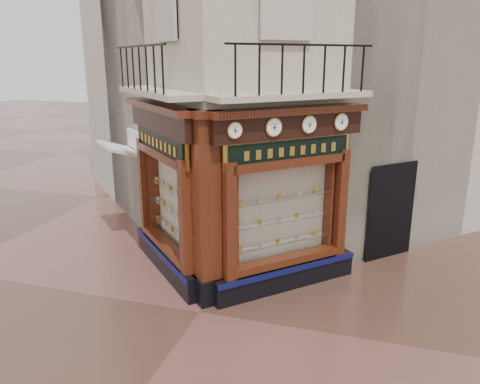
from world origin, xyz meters
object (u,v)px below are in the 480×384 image
at_px(clock_b, 274,127).
at_px(signboard_left, 160,143).
at_px(clock_d, 341,122).
at_px(signboard_right, 290,151).
at_px(clock_a, 235,130).
at_px(awning, 127,235).
at_px(corner_pilaster, 207,213).
at_px(clock_c, 309,125).

distance_m(clock_b, signboard_left, 2.74).
xyz_separation_m(clock_d, signboard_right, (-0.92, -0.76, -0.52)).
bearing_deg(clock_d, clock_a, -180.00).
height_order(clock_a, clock_d, clock_d).
xyz_separation_m(clock_a, signboard_right, (0.87, 1.02, -0.52)).
bearing_deg(signboard_right, clock_a, -175.27).
distance_m(clock_d, awning, 7.06).
xyz_separation_m(clock_a, clock_d, (1.78, 1.78, 0.00)).
distance_m(corner_pilaster, signboard_right, 2.12).
bearing_deg(clock_d, signboard_right, 174.68).
bearing_deg(clock_c, corner_pilaster, 168.55).
distance_m(clock_c, signboard_left, 3.30).
distance_m(corner_pilaster, clock_a, 1.78).
relative_size(corner_pilaster, signboard_right, 1.81).
height_order(corner_pilaster, signboard_right, corner_pilaster).
relative_size(clock_c, clock_d, 0.99).
distance_m(clock_c, clock_d, 0.83).
relative_size(clock_a, signboard_left, 0.14).
height_order(clock_b, awning, clock_b).
bearing_deg(awning, signboard_left, -176.28).
distance_m(clock_a, signboard_right, 1.44).
distance_m(clock_d, signboard_left, 3.95).
height_order(clock_b, signboard_left, clock_b).
height_order(clock_d, signboard_right, clock_d).
relative_size(signboard_left, signboard_right, 1.04).
distance_m(clock_a, awning, 6.24).
bearing_deg(clock_c, signboard_left, 138.07).
relative_size(corner_pilaster, clock_c, 10.83).
bearing_deg(clock_b, clock_d, 0.00).
relative_size(clock_b, awning, 0.23).
xyz_separation_m(clock_b, clock_d, (1.18, 1.18, 0.00)).
bearing_deg(awning, signboard_right, -155.27).
bearing_deg(clock_a, awning, 100.37).
bearing_deg(signboard_right, corner_pilaster, 169.75).
relative_size(corner_pilaster, awning, 2.45).
height_order(clock_c, clock_d, clock_d).
bearing_deg(signboard_right, awning, 114.73).
relative_size(clock_a, clock_d, 0.86).
xyz_separation_m(clock_c, awning, (-5.38, 1.69, -3.62)).
relative_size(clock_c, signboard_right, 0.17).
bearing_deg(clock_a, corner_pilaster, 134.12).
relative_size(corner_pilaster, signboard_left, 1.74).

